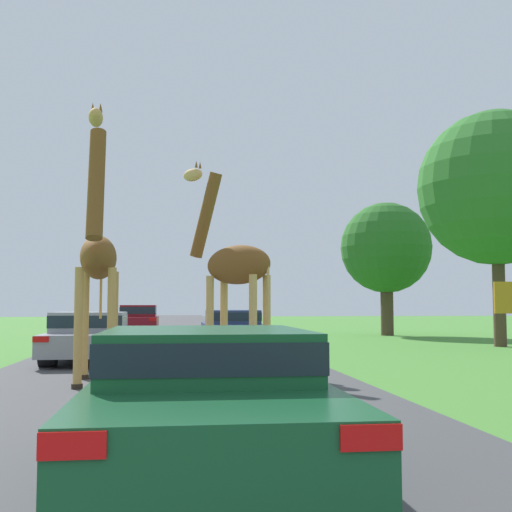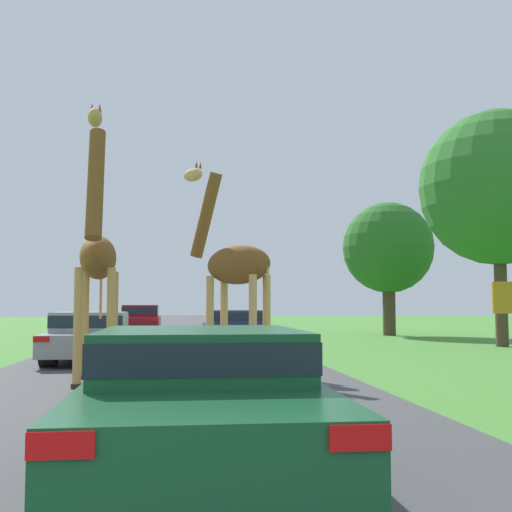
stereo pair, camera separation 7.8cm
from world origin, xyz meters
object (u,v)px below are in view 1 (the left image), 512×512
at_px(giraffe_companion, 98,257).
at_px(car_lead_maroon, 205,395).
at_px(car_queue_left, 89,336).
at_px(car_queue_right, 139,319).
at_px(giraffe_near_road, 233,268).
at_px(tree_right_cluster, 496,188).
at_px(car_far_ahead, 232,328).
at_px(tree_centre_back, 386,248).

bearing_deg(giraffe_companion, car_lead_maroon, 100.94).
bearing_deg(car_queue_left, car_queue_right, 88.10).
xyz_separation_m(giraffe_near_road, tree_right_cluster, (10.27, 7.53, 3.40)).
distance_m(car_far_ahead, tree_right_cluster, 10.89).
relative_size(giraffe_near_road, car_queue_right, 1.15).
relative_size(car_queue_right, car_far_ahead, 0.94).
relative_size(car_queue_left, car_far_ahead, 0.91).
bearing_deg(giraffe_companion, giraffe_near_road, -150.60).
xyz_separation_m(giraffe_companion, tree_right_cluster, (13.00, 9.29, 3.30)).
relative_size(giraffe_companion, car_queue_left, 1.22).
distance_m(giraffe_companion, car_queue_right, 19.12).
distance_m(car_queue_right, car_queue_left, 14.30).
bearing_deg(car_queue_left, tree_centre_back, 46.23).
bearing_deg(car_queue_right, tree_right_cluster, -36.35).
distance_m(car_far_ahead, tree_centre_back, 12.83).
height_order(giraffe_near_road, tree_centre_back, tree_centre_back).
bearing_deg(car_lead_maroon, tree_centre_back, 67.86).
bearing_deg(tree_right_cluster, car_queue_right, 143.65).
distance_m(tree_centre_back, tree_right_cluster, 8.69).
bearing_deg(car_lead_maroon, giraffe_near_road, 83.31).
distance_m(giraffe_near_road, tree_centre_back, 18.44).
relative_size(giraffe_companion, car_far_ahead, 1.11).
xyz_separation_m(car_lead_maroon, tree_centre_back, (9.97, 24.51, 3.53)).
bearing_deg(giraffe_near_road, tree_right_cluster, -9.51).
height_order(car_lead_maroon, car_far_ahead, car_far_ahead).
bearing_deg(car_far_ahead, tree_centre_back, 47.35).
height_order(giraffe_near_road, giraffe_companion, giraffe_companion).
height_order(car_far_ahead, tree_centre_back, tree_centre_back).
distance_m(giraffe_companion, car_queue_left, 5.11).
distance_m(car_queue_left, tree_centre_back, 18.34).
bearing_deg(tree_right_cluster, tree_centre_back, 98.72).
height_order(giraffe_near_road, car_lead_maroon, giraffe_near_road).
bearing_deg(car_queue_left, giraffe_near_road, -40.85).
height_order(giraffe_near_road, car_queue_right, giraffe_near_road).
xyz_separation_m(giraffe_near_road, car_lead_maroon, (-1.00, -8.52, -1.60)).
bearing_deg(tree_right_cluster, car_queue_left, -161.77).
bearing_deg(tree_centre_back, tree_right_cluster, -81.28).
height_order(giraffe_companion, car_lead_maroon, giraffe_companion).
height_order(tree_centre_back, tree_right_cluster, tree_right_cluster).
xyz_separation_m(giraffe_near_road, car_far_ahead, (0.61, 6.92, -1.59)).
height_order(giraffe_near_road, car_queue_left, giraffe_near_road).
relative_size(car_queue_right, tree_centre_back, 0.65).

